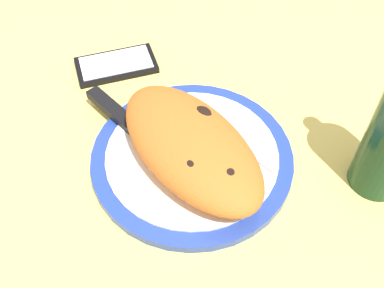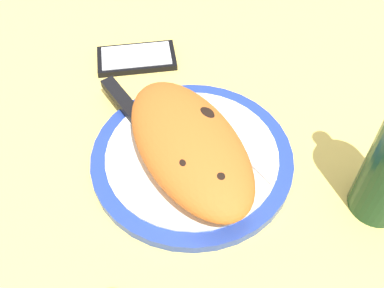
# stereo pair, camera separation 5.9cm
# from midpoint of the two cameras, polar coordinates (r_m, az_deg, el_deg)

# --- Properties ---
(ground_plane) EXTENTS (1.50, 1.50, 0.03)m
(ground_plane) POSITION_cam_midpoint_polar(r_m,az_deg,el_deg) (0.63, -2.67, -3.14)
(ground_plane) COLOR #EACC60
(plate) EXTENTS (0.27, 0.27, 0.02)m
(plate) POSITION_cam_midpoint_polar(r_m,az_deg,el_deg) (0.61, -2.75, -1.87)
(plate) COLOR #233D99
(plate) RESTS_ON ground_plane
(calzone) EXTENTS (0.25, 0.14, 0.06)m
(calzone) POSITION_cam_midpoint_polar(r_m,az_deg,el_deg) (0.57, -3.07, -0.37)
(calzone) COLOR #C16023
(calzone) RESTS_ON plate
(fork) EXTENTS (0.18, 0.05, 0.00)m
(fork) POSITION_cam_midpoint_polar(r_m,az_deg,el_deg) (0.63, 0.39, 1.78)
(fork) COLOR silver
(fork) RESTS_ON plate
(knife) EXTENTS (0.25, 0.06, 0.01)m
(knife) POSITION_cam_midpoint_polar(r_m,az_deg,el_deg) (0.64, -10.55, 2.36)
(knife) COLOR silver
(knife) RESTS_ON plate
(smartphone) EXTENTS (0.10, 0.14, 0.01)m
(smartphone) POSITION_cam_midpoint_polar(r_m,az_deg,el_deg) (0.76, -11.78, 9.49)
(smartphone) COLOR black
(smartphone) RESTS_ON ground_plane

